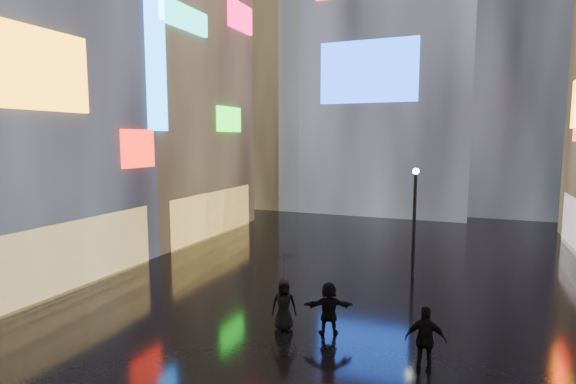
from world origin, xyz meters
The scene contains 9 objects.
ground centered at (0.00, 20.00, 0.00)m, with size 140.00×140.00×0.00m, color black.
building_left_far centered at (-15.98, 26.00, 10.98)m, with size 10.28×12.00×22.00m.
tower_flank_right centered at (9.00, 46.00, 17.00)m, with size 12.00×12.00×34.00m, color black.
tower_flank_left centered at (-14.00, 42.00, 13.00)m, with size 10.00×10.00×26.00m, color black.
lamp_far centered at (2.65, 21.46, 2.94)m, with size 0.30×0.30×5.20m.
pedestrian_3 centered at (4.02, 12.36, 0.96)m, with size 1.13×0.47×1.92m, color black.
pedestrian_4 centered at (-0.76, 13.49, 0.88)m, with size 0.86×0.56×1.77m, color black.
pedestrian_5 centered at (0.78, 13.74, 0.90)m, with size 1.68×0.53×1.81m, color black.
umbrella_2 centered at (-0.76, 13.49, 2.24)m, with size 1.03×1.05×0.94m, color black.
Camera 1 is at (4.93, -0.23, 6.57)m, focal length 28.00 mm.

